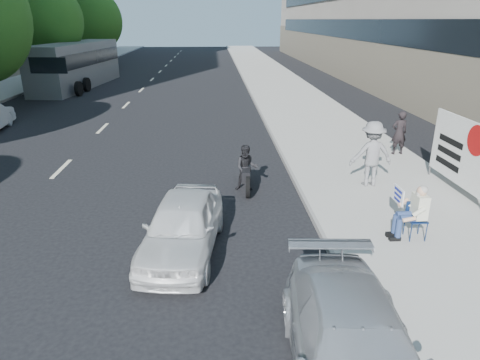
{
  "coord_description": "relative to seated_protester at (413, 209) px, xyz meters",
  "views": [
    {
      "loc": [
        -1.06,
        -6.58,
        4.93
      ],
      "look_at": [
        -0.47,
        3.29,
        1.21
      ],
      "focal_mm": 32.0,
      "sensor_mm": 36.0,
      "label": 1
    }
  ],
  "objects": [
    {
      "name": "near_sidewalk",
      "position": [
        0.59,
        17.93,
        -0.8
      ],
      "size": [
        5.0,
        120.0,
        0.15
      ],
      "primitive_type": "cube",
      "color": "#A5A49B",
      "rests_on": "ground"
    },
    {
      "name": "bus",
      "position": [
        -14.97,
        25.93,
        0.76
      ],
      "size": [
        3.83,
        12.28,
        3.3
      ],
      "rotation": [
        0.0,
        0.0,
        -0.11
      ],
      "color": "slate",
      "rests_on": "ground"
    },
    {
      "name": "white_sedan_near",
      "position": [
        -5.24,
        -0.07,
        -0.23
      ],
      "size": [
        2.02,
        3.97,
        1.3
      ],
      "primitive_type": "imported",
      "rotation": [
        0.0,
        0.0,
        -0.13
      ],
      "color": "silver",
      "rests_on": "ground"
    },
    {
      "name": "motorcycle",
      "position": [
        -3.55,
        3.6,
        -0.24
      ],
      "size": [
        0.74,
        2.05,
        1.42
      ],
      "rotation": [
        0.0,
        0.0,
        -0.09
      ],
      "color": "black",
      "rests_on": "ground"
    },
    {
      "name": "pedestrian_woman",
      "position": [
        2.39,
        6.52,
        0.1
      ],
      "size": [
        0.63,
        0.44,
        1.64
      ],
      "primitive_type": "imported",
      "rotation": [
        0.0,
        0.0,
        3.23
      ],
      "color": "black",
      "rests_on": "near_sidewalk"
    },
    {
      "name": "parked_sedan",
      "position": [
        -2.61,
        -4.07,
        -0.24
      ],
      "size": [
        2.09,
        4.49,
        1.27
      ],
      "primitive_type": "imported",
      "rotation": [
        0.0,
        0.0,
        -0.07
      ],
      "color": "#B7BABF",
      "rests_on": "ground"
    },
    {
      "name": "protest_banner",
      "position": [
        2.52,
        2.69,
        0.53
      ],
      "size": [
        0.08,
        3.06,
        2.2
      ],
      "color": "#4C4C4C",
      "rests_on": "near_sidewalk"
    },
    {
      "name": "tree_far_d",
      "position": [
        -17.11,
        27.93,
        4.01
      ],
      "size": [
        4.8,
        4.8,
        7.65
      ],
      "color": "#382616",
      "rests_on": "ground"
    },
    {
      "name": "ground",
      "position": [
        -3.41,
        -2.07,
        -0.87
      ],
      "size": [
        160.0,
        160.0,
        0.0
      ],
      "primitive_type": "plane",
      "color": "black",
      "rests_on": "ground"
    },
    {
      "name": "jogger",
      "position": [
        0.21,
        3.4,
        0.27
      ],
      "size": [
        1.3,
        0.77,
        1.98
      ],
      "primitive_type": "imported",
      "rotation": [
        0.0,
        0.0,
        3.17
      ],
      "color": "slate",
      "rests_on": "near_sidewalk"
    },
    {
      "name": "seated_protester",
      "position": [
        0.0,
        0.0,
        0.0
      ],
      "size": [
        0.83,
        1.11,
        1.31
      ],
      "color": "navy",
      "rests_on": "near_sidewalk"
    },
    {
      "name": "tree_far_e",
      "position": [
        -17.11,
        41.93,
        3.91
      ],
      "size": [
        5.4,
        5.4,
        7.89
      ],
      "color": "#382616",
      "rests_on": "ground"
    }
  ]
}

